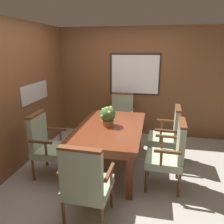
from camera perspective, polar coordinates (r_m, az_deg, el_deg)
The scene contains 10 objects.
ground_plane at distance 3.79m, azimuth -0.86°, elevation -15.41°, with size 14.00×14.00×0.00m, color #A39E93.
wall_back at distance 5.10m, azimuth 3.50°, elevation 7.73°, with size 7.20×0.08×2.45m.
wall_left at distance 3.94m, azimuth -23.78°, elevation 3.70°, with size 0.08×7.20×2.45m.
dining_table at distance 3.66m, azimuth -0.46°, elevation -5.09°, with size 1.06×1.76×0.75m.
chair_head_far at distance 4.89m, azimuth 2.42°, elevation -0.86°, with size 0.58×0.53×1.03m.
chair_left_near at distance 3.66m, azimuth -16.75°, elevation -7.73°, with size 0.53×0.58×1.03m.
chair_right_far at distance 4.01m, azimuth 14.46°, elevation -5.33°, with size 0.54×0.59×1.03m.
chair_head_near at distance 2.60m, azimuth -6.90°, elevation -17.69°, with size 0.58×0.54×1.03m.
chair_right_near at distance 3.31m, azimuth 14.95°, elevation -10.25°, with size 0.54×0.58×1.03m.
potted_plant at distance 3.59m, azimuth -1.11°, elevation -0.96°, with size 0.27×0.28×0.33m.
Camera 1 is at (0.68, -3.14, 2.00)m, focal length 35.00 mm.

